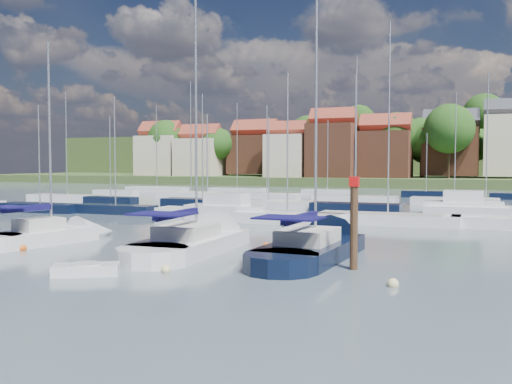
% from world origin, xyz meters
% --- Properties ---
extents(ground, '(260.00, 260.00, 0.00)m').
position_xyz_m(ground, '(0.00, 40.00, 0.00)').
color(ground, '#45545D').
rests_on(ground, ground).
extents(sailboat_left, '(4.48, 9.81, 13.00)m').
position_xyz_m(sailboat_left, '(-8.99, 3.32, 0.37)').
color(sailboat_left, silver).
rests_on(sailboat_left, ground).
extents(sailboat_centre, '(3.92, 13.36, 17.92)m').
position_xyz_m(sailboat_centre, '(0.38, 4.70, 0.35)').
color(sailboat_centre, silver).
rests_on(sailboat_centre, ground).
extents(sailboat_navy, '(4.10, 13.15, 17.92)m').
position_xyz_m(sailboat_navy, '(7.16, 5.02, 0.35)').
color(sailboat_navy, black).
rests_on(sailboat_navy, ground).
extents(tender, '(3.04, 2.50, 0.60)m').
position_xyz_m(tender, '(-0.79, -4.48, 0.23)').
color(tender, silver).
rests_on(tender, ground).
extents(timber_piling, '(0.40, 0.40, 6.47)m').
position_xyz_m(timber_piling, '(9.69, 1.01, 1.16)').
color(timber_piling, '#4C331E').
rests_on(timber_piling, ground).
extents(buoy_c, '(0.49, 0.49, 0.49)m').
position_xyz_m(buoy_c, '(-8.54, -0.12, 0.00)').
color(buoy_c, '#D85914').
rests_on(buoy_c, ground).
extents(buoy_d, '(0.44, 0.44, 0.44)m').
position_xyz_m(buoy_d, '(2.08, -2.66, 0.00)').
color(buoy_d, beige).
rests_on(buoy_d, ground).
extents(buoy_e, '(0.45, 0.45, 0.45)m').
position_xyz_m(buoy_e, '(3.72, 5.64, 0.00)').
color(buoy_e, '#D85914').
rests_on(buoy_e, ground).
extents(buoy_f, '(0.46, 0.46, 0.46)m').
position_xyz_m(buoy_f, '(11.86, -1.92, 0.00)').
color(buoy_f, beige).
rests_on(buoy_f, ground).
extents(marina_field, '(79.62, 41.41, 15.93)m').
position_xyz_m(marina_field, '(1.91, 35.15, 0.43)').
color(marina_field, silver).
rests_on(marina_field, ground).
extents(far_shore_town, '(212.46, 90.00, 22.27)m').
position_xyz_m(far_shore_town, '(2.23, 132.67, 4.61)').
color(far_shore_town, '#415229').
rests_on(far_shore_town, ground).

